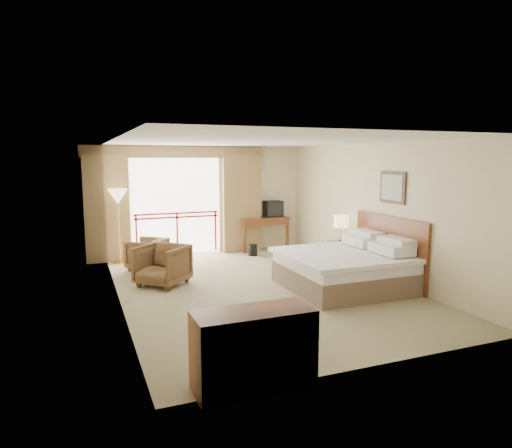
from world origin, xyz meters
name	(u,v)px	position (x,y,z in m)	size (l,w,h in m)	color
floor	(259,288)	(0.00, 0.00, 0.00)	(7.00, 7.00, 0.00)	gray
ceiling	(259,141)	(0.00, 0.00, 2.70)	(7.00, 7.00, 0.00)	white
wall_back	(207,200)	(0.00, 3.50, 1.35)	(5.00, 5.00, 0.00)	beige
wall_front	(377,252)	(0.00, -3.50, 1.35)	(5.00, 5.00, 0.00)	beige
wall_left	(117,223)	(-2.50, 0.00, 1.35)	(7.00, 7.00, 0.00)	beige
wall_right	(374,210)	(2.50, 0.00, 1.35)	(7.00, 7.00, 0.00)	beige
balcony_door	(176,207)	(-0.80, 3.48, 1.20)	(2.40, 2.40, 0.00)	white
balcony_railing	(177,223)	(-0.80, 3.46, 0.81)	(2.09, 0.03, 1.02)	#AC100E
curtain_left	(107,208)	(-2.45, 3.35, 1.25)	(1.00, 0.26, 2.50)	brown
curtain_right	(241,203)	(0.85, 3.35, 1.25)	(1.00, 0.26, 2.50)	brown
valance	(176,152)	(-0.80, 3.38, 2.55)	(4.40, 0.22, 0.28)	brown
hvac_vent	(256,160)	(1.30, 3.47, 2.35)	(0.50, 0.04, 0.50)	silver
bed	(346,268)	(1.50, -0.60, 0.38)	(2.13, 2.06, 0.97)	brown
headboard	(389,250)	(2.46, -0.60, 0.65)	(0.06, 2.10, 1.30)	#5E2B16
framed_art	(392,187)	(2.47, -0.60, 1.85)	(0.04, 0.72, 0.60)	black
nightstand	(341,256)	(2.13, 0.57, 0.31)	(0.43, 0.52, 0.62)	#5E2B16
table_lamp	(341,222)	(2.13, 0.62, 1.05)	(0.31, 0.31, 0.56)	tan
phone	(344,242)	(2.08, 0.42, 0.66)	(0.17, 0.13, 0.08)	black
desk	(261,224)	(1.44, 3.41, 0.67)	(1.32, 0.64, 0.86)	#5E2B16
tv	(273,209)	(1.74, 3.34, 1.07)	(0.47, 0.37, 0.43)	black
coffee_maker	(250,213)	(1.09, 3.35, 0.97)	(0.11, 0.11, 0.23)	black
cup	(256,216)	(1.24, 3.30, 0.90)	(0.06, 0.06, 0.09)	white
wastebasket	(253,250)	(0.92, 2.69, 0.14)	(0.22, 0.22, 0.28)	black
armchair_far	(148,269)	(-1.73, 2.25, 0.00)	(0.72, 0.74, 0.68)	#4D3520
armchair_near	(163,285)	(-1.64, 0.85, 0.00)	(0.83, 0.85, 0.78)	#4D3520
side_table	(148,261)	(-1.80, 1.60, 0.33)	(0.44, 0.44, 0.48)	black
book	(148,253)	(-1.80, 1.60, 0.48)	(0.15, 0.20, 0.02)	white
floor_lamp	(118,199)	(-2.22, 3.06, 1.47)	(0.44, 0.44, 1.71)	tan
dresser	(254,349)	(-1.46, -3.45, 0.42)	(1.26, 0.54, 0.84)	#5E2B16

